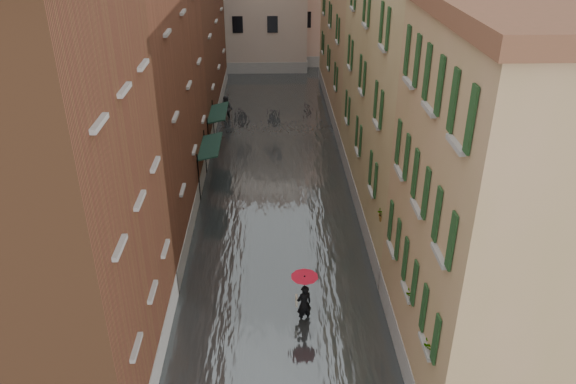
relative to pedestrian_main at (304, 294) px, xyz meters
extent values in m
plane|color=#535356|center=(-0.90, -0.43, -1.28)|extent=(120.00, 120.00, 0.00)
cube|color=#414748|center=(-0.90, 12.57, -1.18)|extent=(10.00, 60.00, 0.20)
cube|color=brown|center=(-7.90, -2.43, 5.22)|extent=(6.00, 8.00, 13.00)
cube|color=brown|center=(-7.90, 8.57, 4.97)|extent=(6.00, 14.00, 12.50)
cube|color=brown|center=(-7.90, 23.57, 5.72)|extent=(6.00, 16.00, 14.00)
cube|color=#947B4C|center=(6.10, -2.43, 4.47)|extent=(6.00, 8.00, 11.50)
cube|color=tan|center=(6.10, 8.57, 5.22)|extent=(6.00, 14.00, 13.00)
cube|color=#947B4C|center=(6.10, 23.57, 4.47)|extent=(6.00, 16.00, 11.50)
cube|color=#163127|center=(-4.35, 10.98, 1.27)|extent=(1.09, 3.28, 0.31)
cylinder|color=black|center=(-4.85, 9.35, 0.12)|extent=(0.06, 0.06, 2.80)
cylinder|color=black|center=(-4.85, 12.62, 0.12)|extent=(0.06, 0.06, 2.80)
cube|color=#163127|center=(-4.35, 16.20, 1.27)|extent=(1.09, 3.25, 0.31)
cylinder|color=black|center=(-4.85, 14.57, 0.12)|extent=(0.06, 0.06, 2.80)
cylinder|color=black|center=(-4.85, 17.82, 0.12)|extent=(0.06, 0.06, 2.80)
cube|color=maroon|center=(3.22, -4.92, 1.87)|extent=(0.22, 0.85, 0.18)
imported|color=#265926|center=(3.22, -4.92, 2.29)|extent=(0.59, 0.51, 0.66)
cube|color=maroon|center=(3.22, -2.68, 1.87)|extent=(0.22, 0.85, 0.18)
imported|color=#265926|center=(3.22, -2.68, 2.29)|extent=(0.59, 0.51, 0.66)
cube|color=maroon|center=(3.22, 2.39, 1.87)|extent=(0.22, 0.85, 0.18)
imported|color=#265926|center=(3.22, 2.39, 2.29)|extent=(0.59, 0.51, 0.66)
imported|color=black|center=(0.00, 0.00, -0.46)|extent=(0.70, 0.59, 1.64)
cube|color=#BFB89E|center=(-0.28, 0.05, -0.33)|extent=(0.08, 0.30, 0.38)
cylinder|color=black|center=(0.00, 0.00, 0.07)|extent=(0.02, 0.02, 1.00)
cone|color=red|center=(0.00, 0.00, 0.64)|extent=(1.00, 1.00, 0.28)
imported|color=black|center=(-4.24, 21.35, -0.34)|extent=(1.04, 0.89, 1.88)
camera|label=1|loc=(-1.10, -16.38, 12.81)|focal=35.00mm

